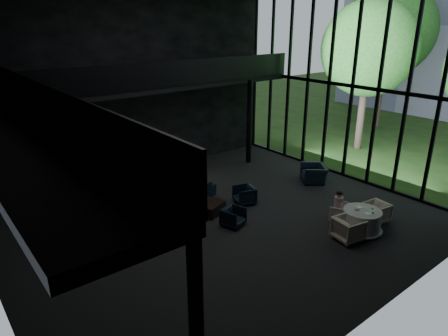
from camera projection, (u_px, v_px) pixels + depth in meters
floor at (222, 220)px, 13.99m from camera, size 14.00×12.00×0.02m
wall_back at (135, 85)px, 16.99m from camera, size 14.00×0.04×8.00m
wall_front at (403, 154)px, 8.19m from camera, size 14.00×0.04×8.00m
curtain_wall at (353, 86)px, 16.65m from camera, size 0.20×12.00×8.00m
mezzanine_left at (16, 141)px, 9.09m from camera, size 2.00×12.00×0.25m
mezzanine_back at (167, 85)px, 16.84m from camera, size 12.00×2.00×0.25m
railing_left at (57, 109)px, 9.47m from camera, size 0.06×12.00×1.00m
railing_back at (180, 73)px, 15.90m from camera, size 12.00×0.06×1.00m
column_sw at (197, 335)px, 6.19m from camera, size 0.24×0.24×4.00m
column_nw at (18, 154)px, 14.55m from camera, size 0.24×0.24×4.00m
column_ne at (249, 122)px, 19.02m from camera, size 0.24×0.24×4.00m
tree_near at (369, 49)px, 20.05m from camera, size 4.80×4.80×7.65m
tree_far at (388, 30)px, 24.17m from camera, size 5.60×5.60×8.80m
console at (161, 183)px, 16.25m from camera, size 2.16×0.49×0.69m
bronze_urn at (160, 164)px, 15.94m from camera, size 0.64×0.64×1.20m
side_table_left at (125, 196)px, 15.32m from camera, size 0.46×0.46×0.51m
table_lamp_left at (124, 179)px, 15.03m from camera, size 0.38×0.38×0.63m
side_table_right at (193, 175)px, 17.26m from camera, size 0.52×0.52×0.57m
table_lamp_right at (194, 159)px, 16.87m from camera, size 0.41×0.41×0.68m
sofa at (189, 190)px, 15.23m from camera, size 2.69×1.45×1.01m
lounge_armchair_west at (178, 216)px, 13.38m from camera, size 0.97×1.00×0.84m
lounge_armchair_east at (244, 194)px, 15.16m from camera, size 0.84×0.87×0.73m
lounge_armchair_south at (233, 217)px, 13.52m from camera, size 0.77×0.74×0.64m
window_armchair at (314, 170)px, 17.16m from camera, size 1.34×1.41×1.04m
coffee_table at (208, 207)px, 14.46m from camera, size 1.19×1.19×0.41m
dining_table at (361, 222)px, 13.17m from camera, size 1.40×1.40×0.75m
dining_chair_north at (341, 213)px, 13.84m from camera, size 0.76×0.74×0.61m
dining_chair_east at (376, 211)px, 13.80m from camera, size 0.76×0.80×0.74m
dining_chair_west at (349, 227)px, 12.59m from camera, size 0.96×1.01×0.91m
child at (339, 200)px, 13.75m from camera, size 0.30×0.30×0.64m
plate_a at (368, 214)px, 12.80m from camera, size 0.22×0.22×0.01m
plate_b at (360, 207)px, 13.24m from camera, size 0.26×0.26×0.01m
saucer at (371, 210)px, 13.01m from camera, size 0.15×0.15×0.01m
coffee_cup at (372, 208)px, 13.10m from camera, size 0.09×0.09×0.06m
cereal_bowl at (357, 209)px, 13.05m from camera, size 0.17×0.17×0.09m
cream_pot at (373, 212)px, 12.81m from camera, size 0.08×0.08×0.08m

